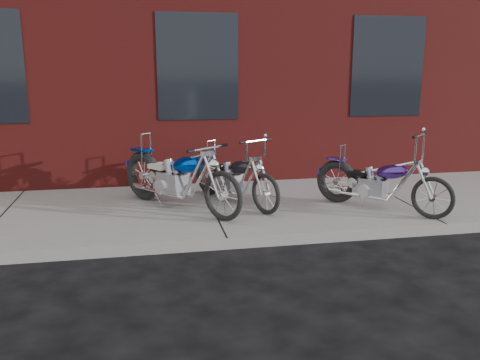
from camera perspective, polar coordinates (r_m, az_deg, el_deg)
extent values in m
plane|color=black|center=(6.37, -1.43, -7.82)|extent=(120.00, 120.00, 0.00)
cube|color=slate|center=(7.76, -3.25, -3.43)|extent=(22.00, 3.00, 0.15)
torus|color=black|center=(7.92, 11.69, -0.28)|extent=(0.55, 0.58, 0.67)
torus|color=black|center=(7.45, 21.83, -2.05)|extent=(0.45, 0.49, 0.60)
cube|color=#9BA1B2|center=(7.70, 15.67, -0.95)|extent=(0.44, 0.45, 0.28)
ellipsoid|color=#43217D|center=(7.56, 17.62, 0.75)|extent=(0.52, 0.54, 0.28)
cube|color=black|center=(7.74, 14.10, 0.63)|extent=(0.34, 0.34, 0.06)
cylinder|color=silver|center=(7.43, 21.13, -0.10)|extent=(0.21, 0.22, 0.50)
cylinder|color=silver|center=(7.35, 20.65, 4.68)|extent=(0.39, 0.36, 0.03)
cylinder|color=silver|center=(7.82, 12.30, 2.15)|extent=(0.03, 0.03, 0.44)
cylinder|color=silver|center=(7.90, 14.54, -1.44)|extent=(0.60, 0.65, 0.04)
torus|color=black|center=(8.00, -10.03, 0.33)|extent=(0.60, 0.71, 0.78)
torus|color=black|center=(6.80, -0.94, -2.03)|extent=(0.49, 0.60, 0.70)
cube|color=#9BA1B2|center=(7.49, -6.68, -0.51)|extent=(0.51, 0.53, 0.32)
ellipsoid|color=#003AB5|center=(7.20, -5.12, 1.55)|extent=(0.59, 0.64, 0.33)
cube|color=beige|center=(7.65, -8.14, 1.39)|extent=(0.39, 0.40, 0.06)
cylinder|color=silver|center=(6.83, -1.79, 0.47)|extent=(0.23, 0.27, 0.58)
cylinder|color=silver|center=(6.85, -2.65, 3.48)|extent=(0.49, 0.39, 0.03)
cylinder|color=silver|center=(7.86, -9.75, 3.17)|extent=(0.03, 0.03, 0.52)
cylinder|color=silver|center=(7.78, -7.13, -1.08)|extent=(0.64, 0.80, 0.05)
torus|color=black|center=(8.23, -2.98, 0.46)|extent=(0.41, 0.65, 0.66)
torus|color=black|center=(7.13, 3.62, -1.79)|extent=(0.33, 0.56, 0.60)
cube|color=#9BA1B2|center=(7.77, -0.52, -0.36)|extent=(0.40, 0.44, 0.28)
ellipsoid|color=black|center=(7.51, 0.66, 1.26)|extent=(0.44, 0.56, 0.28)
cube|color=black|center=(7.92, -1.56, 1.25)|extent=(0.31, 0.33, 0.06)
cylinder|color=silver|center=(7.16, 3.04, 0.26)|extent=(0.15, 0.25, 0.50)
cylinder|color=silver|center=(7.15, 2.49, 4.32)|extent=(0.46, 0.25, 0.03)
cylinder|color=silver|center=(8.11, -2.72, 2.78)|extent=(0.03, 0.03, 0.44)
cylinder|color=silver|center=(8.02, -0.76, -0.81)|extent=(0.41, 0.76, 0.04)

